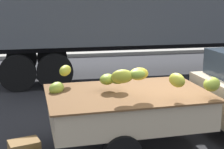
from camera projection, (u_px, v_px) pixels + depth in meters
The scene contains 4 objects.
ground at pixel (176, 142), 6.60m from camera, with size 220.00×220.00×0.00m, color #28282B.
curb_strip at pixel (96, 53), 16.02m from camera, with size 80.00×0.80×0.16m, color gray.
semi_trailer at pixel (156, 2), 11.56m from camera, with size 12.01×2.71×3.95m.
produce_crate at pixel (24, 149), 5.99m from camera, with size 0.52×0.36×0.29m, color olive.
Camera 1 is at (-2.44, -5.76, 2.79)m, focal length 54.70 mm.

